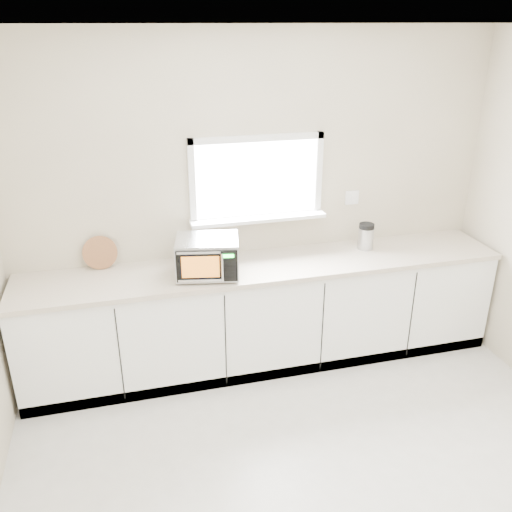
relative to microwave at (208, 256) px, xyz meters
name	(u,v)px	position (x,y,z in m)	size (l,w,h in m)	color
back_wall	(256,200)	(0.48, 0.39, 0.29)	(4.00, 0.17, 2.70)	beige
cabinets	(265,315)	(0.48, 0.10, -0.64)	(3.92, 0.60, 0.88)	white
countertop	(266,266)	(0.48, 0.09, -0.18)	(3.92, 0.64, 0.04)	beige
microwave	(208,256)	(0.00, 0.00, 0.00)	(0.53, 0.45, 0.30)	black
knife_block	(221,250)	(0.14, 0.17, -0.04)	(0.10, 0.20, 0.28)	#4E371C
cutting_board	(100,253)	(-0.79, 0.34, -0.02)	(0.27, 0.27, 0.02)	#935C38
coffee_grinder	(366,236)	(1.39, 0.18, -0.04)	(0.16, 0.16, 0.23)	#B1B4B9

